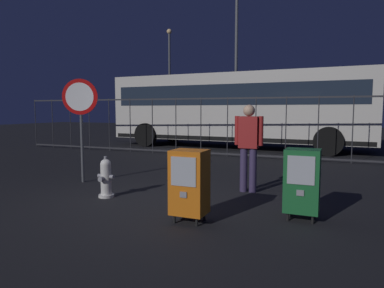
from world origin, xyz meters
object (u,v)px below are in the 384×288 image
object	(u,v)px
fire_hydrant	(106,178)
street_light_near_left	(170,73)
stop_sign	(80,109)
newspaper_box_primary	(302,181)
pedestrian	(249,143)
newspaper_box_secondary	(189,182)
bus_near	(237,106)
street_light_near_right	(236,46)

from	to	relation	value
fire_hydrant	street_light_near_left	size ratio (longest dim) A/B	0.11
fire_hydrant	stop_sign	xyz separation A→B (m)	(-1.28, 0.88, 1.25)
fire_hydrant	newspaper_box_primary	size ratio (longest dim) A/B	0.73
newspaper_box_primary	pedestrian	distance (m)	1.82
pedestrian	street_light_near_left	world-z (taller)	street_light_near_left
newspaper_box_secondary	pedestrian	xyz separation A→B (m)	(0.31, 2.11, 0.38)
newspaper_box_secondary	bus_near	bearing A→B (deg)	101.98
fire_hydrant	pedestrian	world-z (taller)	pedestrian
stop_sign	street_light_near_left	distance (m)	15.42
street_light_near_left	street_light_near_right	size ratio (longest dim) A/B	0.84
newspaper_box_primary	newspaper_box_secondary	distance (m)	1.61
pedestrian	bus_near	xyz separation A→B (m)	(-2.39, 7.66, 0.76)
bus_near	newspaper_box_secondary	bearing A→B (deg)	-75.70
pedestrian	street_light_near_right	world-z (taller)	street_light_near_right
street_light_near_left	pedestrian	bearing A→B (deg)	-58.15
street_light_near_left	street_light_near_right	bearing A→B (deg)	-36.49
newspaper_box_secondary	stop_sign	size ratio (longest dim) A/B	0.46
fire_hydrant	street_light_near_right	xyz separation A→B (m)	(-0.79, 11.15, 4.18)
street_light_near_left	street_light_near_right	distance (m)	6.94
newspaper_box_secondary	pedestrian	distance (m)	2.17
street_light_near_right	pedestrian	bearing A→B (deg)	-72.62
street_light_near_right	newspaper_box_secondary	bearing A→B (deg)	-77.00
newspaper_box_secondary	street_light_near_right	bearing A→B (deg)	103.00
newspaper_box_secondary	stop_sign	bearing A→B (deg)	153.82
pedestrian	street_light_near_right	bearing A→B (deg)	107.38
newspaper_box_primary	newspaper_box_secondary	size ratio (longest dim) A/B	1.00
newspaper_box_secondary	street_light_near_left	distance (m)	18.30
newspaper_box_secondary	bus_near	distance (m)	10.05
newspaper_box_secondary	stop_sign	world-z (taller)	stop_sign
stop_sign	bus_near	bearing A→B (deg)	81.99
pedestrian	street_light_near_left	xyz separation A→B (m)	(-8.61, 13.86, 2.93)
street_light_near_right	newspaper_box_primary	bearing A→B (deg)	-69.44
street_light_near_right	fire_hydrant	bearing A→B (deg)	-85.95
pedestrian	street_light_near_right	xyz separation A→B (m)	(-3.05, 9.75, 3.59)
pedestrian	stop_sign	bearing A→B (deg)	-171.57
pedestrian	newspaper_box_secondary	bearing A→B (deg)	-98.47
bus_near	street_light_near_right	world-z (taller)	street_light_near_right
fire_hydrant	street_light_near_right	world-z (taller)	street_light_near_right
fire_hydrant	newspaper_box_primary	xyz separation A→B (m)	(3.39, 0.01, 0.22)
newspaper_box_primary	street_light_near_right	xyz separation A→B (m)	(-4.18, 11.14, 3.96)
bus_near	street_light_near_left	world-z (taller)	street_light_near_left
newspaper_box_secondary	bus_near	size ratio (longest dim) A/B	0.10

